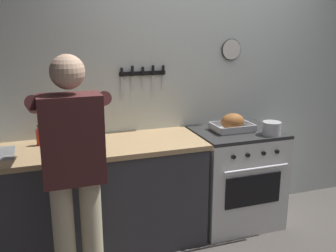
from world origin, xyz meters
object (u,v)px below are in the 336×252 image
(roasting_pan, at_px, (233,123))
(bottle_vinegar, at_px, (78,131))
(stove, at_px, (235,177))
(bottle_olive_oil, at_px, (70,129))
(bottle_dish_soap, at_px, (59,128))
(bottle_hot_sauce, at_px, (39,137))
(person_cook, at_px, (73,166))
(cutting_board, at_px, (71,149))
(saucepan, at_px, (272,128))

(roasting_pan, relative_size, bottle_vinegar, 1.32)
(stove, distance_m, bottle_olive_oil, 1.56)
(bottle_olive_oil, distance_m, bottle_dish_soap, 0.11)
(roasting_pan, distance_m, bottle_hot_sauce, 1.66)
(person_cook, height_order, bottle_hot_sauce, person_cook)
(cutting_board, bearing_deg, bottle_dish_soap, 101.55)
(roasting_pan, xyz_separation_m, bottle_vinegar, (-1.36, 0.04, 0.04))
(person_cook, xyz_separation_m, roasting_pan, (1.46, 0.59, 0.02))
(saucepan, distance_m, bottle_dish_soap, 1.81)
(saucepan, height_order, bottle_olive_oil, bottle_olive_oil)
(cutting_board, xyz_separation_m, bottle_dish_soap, (-0.06, 0.30, 0.09))
(stove, relative_size, bottle_vinegar, 3.38)
(stove, bearing_deg, bottle_olive_oil, 173.42)
(stove, relative_size, bottle_olive_oil, 3.53)
(cutting_board, height_order, bottle_vinegar, bottle_vinegar)
(bottle_hot_sauce, bearing_deg, cutting_board, -41.87)
(stove, distance_m, bottle_hot_sauce, 1.78)
(person_cook, xyz_separation_m, bottle_hot_sauce, (-0.19, 0.71, 0.02))
(bottle_olive_oil, relative_size, bottle_dish_soap, 1.08)
(bottle_olive_oil, relative_size, bottle_hot_sauce, 1.49)
(stove, relative_size, roasting_pan, 2.56)
(stove, xyz_separation_m, bottle_hot_sauce, (-1.70, 0.14, 0.52))
(bottle_olive_oil, distance_m, bottle_hot_sauce, 0.25)
(bottle_dish_soap, bearing_deg, person_cook, -87.60)
(bottle_dish_soap, xyz_separation_m, bottle_hot_sauce, (-0.16, -0.10, -0.03))
(saucepan, relative_size, bottle_hot_sauce, 0.94)
(person_cook, height_order, bottle_olive_oil, person_cook)
(person_cook, distance_m, bottle_olive_oil, 0.74)
(person_cook, bearing_deg, cutting_board, -6.14)
(stove, height_order, bottle_olive_oil, bottle_olive_oil)
(bottle_vinegar, height_order, bottle_hot_sauce, bottle_vinegar)
(stove, xyz_separation_m, bottle_dish_soap, (-1.54, 0.24, 0.55))
(bottle_vinegar, bearing_deg, bottle_hot_sauce, 165.60)
(bottle_olive_oil, height_order, bottle_dish_soap, bottle_olive_oil)
(person_cook, bearing_deg, saucepan, -81.21)
(bottle_hot_sauce, bearing_deg, bottle_dish_soap, 33.09)
(roasting_pan, height_order, bottle_olive_oil, bottle_olive_oil)
(stove, bearing_deg, cutting_board, -177.59)
(stove, distance_m, saucepan, 0.59)
(person_cook, relative_size, bottle_vinegar, 6.23)
(stove, relative_size, cutting_board, 2.50)
(roasting_pan, relative_size, bottle_dish_soap, 1.49)
(saucepan, relative_size, bottle_olive_oil, 0.63)
(bottle_vinegar, distance_m, bottle_hot_sauce, 0.31)
(person_cook, bearing_deg, stove, -72.27)
(stove, distance_m, roasting_pan, 0.52)
(cutting_board, distance_m, bottle_vinegar, 0.17)
(stove, bearing_deg, bottle_vinegar, 177.56)
(person_cook, relative_size, bottle_hot_sauce, 9.70)
(bottle_hot_sauce, bearing_deg, roasting_pan, -4.09)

